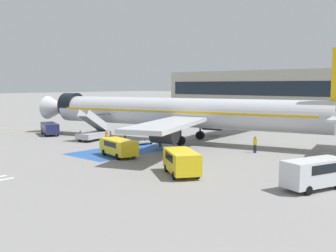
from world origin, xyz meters
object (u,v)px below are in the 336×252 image
object	(u,v)px
service_van_0	(119,146)
baggage_cart	(141,142)
service_van_2	(182,160)
ground_crew_1	(106,136)
fuel_tanker	(289,120)
terminal_building	(314,91)
traffic_cone_0	(80,132)
service_van_1	(50,128)
ground_crew_0	(255,143)
service_van_3	(314,172)
ground_crew_3	(125,134)
boarding_stairs_forward	(94,133)
ground_crew_2	(160,138)
airliner	(183,113)

from	to	relation	value
service_van_0	baggage_cart	size ratio (longest dim) A/B	1.82
service_van_2	baggage_cart	distance (m)	17.12
service_van_0	ground_crew_1	xyz separation A→B (m)	(-7.61, 4.78, -0.13)
service_van_2	ground_crew_1	world-z (taller)	service_van_2
fuel_tanker	terminal_building	distance (m)	48.40
ground_crew_1	traffic_cone_0	world-z (taller)	ground_crew_1
service_van_1	ground_crew_0	world-z (taller)	ground_crew_0
service_van_3	ground_crew_3	world-z (taller)	service_van_3
ground_crew_3	traffic_cone_0	world-z (taller)	ground_crew_3
boarding_stairs_forward	ground_crew_0	world-z (taller)	boarding_stairs_forward
boarding_stairs_forward	service_van_2	world-z (taller)	boarding_stairs_forward
service_van_1	service_van_2	world-z (taller)	service_van_2
ground_crew_2	traffic_cone_0	world-z (taller)	ground_crew_2
service_van_2	boarding_stairs_forward	bearing A→B (deg)	-74.34
service_van_2	ground_crew_2	xyz separation A→B (m)	(-11.10, 9.64, -0.19)
service_van_3	ground_crew_2	bearing A→B (deg)	-178.65
ground_crew_0	traffic_cone_0	distance (m)	27.89
baggage_cart	terminal_building	size ratio (longest dim) A/B	0.03
boarding_stairs_forward	traffic_cone_0	size ratio (longest dim) A/B	10.31
service_van_0	airliner	bearing A→B (deg)	21.87
traffic_cone_0	terminal_building	size ratio (longest dim) A/B	0.01
service_van_0	baggage_cart	distance (m)	8.59
airliner	service_van_3	xyz separation A→B (m)	(21.49, -12.06, -2.47)
boarding_stairs_forward	ground_crew_1	distance (m)	4.01
service_van_1	service_van_2	distance (m)	31.48
airliner	baggage_cart	bearing A→B (deg)	141.47
ground_crew_0	ground_crew_1	world-z (taller)	ground_crew_0
airliner	baggage_cart	distance (m)	6.73
service_van_0	ground_crew_0	bearing A→B (deg)	-25.84
fuel_tanker	ground_crew_0	bearing A→B (deg)	23.69
fuel_tanker	ground_crew_2	distance (m)	26.01
ground_crew_2	ground_crew_1	bearing A→B (deg)	-13.92
boarding_stairs_forward	fuel_tanker	xyz separation A→B (m)	(14.73, 27.31, 0.63)
service_van_2	ground_crew_0	size ratio (longest dim) A/B	2.76
fuel_tanker	service_van_3	distance (m)	36.54
service_van_1	ground_crew_3	distance (m)	13.88
traffic_cone_0	boarding_stairs_forward	bearing A→B (deg)	-22.69
airliner	traffic_cone_0	bearing A→B (deg)	89.93
service_van_0	ground_crew_2	bearing A→B (deg)	22.55
ground_crew_2	ground_crew_3	size ratio (longest dim) A/B	0.97
service_van_1	airliner	bearing A→B (deg)	134.63
airliner	ground_crew_1	xyz separation A→B (m)	(-5.86, -7.85, -2.79)
ground_crew_0	traffic_cone_0	size ratio (longest dim) A/B	3.35
service_van_2	ground_crew_1	distance (m)	18.87
service_van_2	terminal_building	distance (m)	84.14
fuel_tanker	ground_crew_0	distance (m)	22.82
service_van_1	ground_crew_2	world-z (taller)	ground_crew_2
baggage_cart	traffic_cone_0	world-z (taller)	baggage_cart
airliner	ground_crew_2	distance (m)	5.80
boarding_stairs_forward	ground_crew_2	size ratio (longest dim) A/B	3.17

